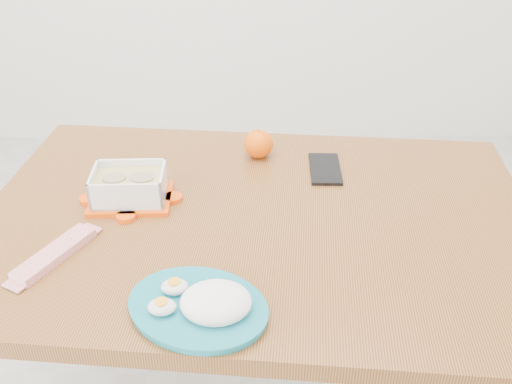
{
  "coord_description": "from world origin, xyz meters",
  "views": [
    {
      "loc": [
        0.15,
        -1.12,
        1.45
      ],
      "look_at": [
        0.15,
        -0.11,
        0.81
      ],
      "focal_mm": 40.0,
      "sensor_mm": 36.0,
      "label": 1
    }
  ],
  "objects_px": {
    "orange_fruit": "(259,144)",
    "smartphone": "(325,169)",
    "dining_table": "(256,251)",
    "food_container": "(129,186)",
    "rice_plate": "(203,303)"
  },
  "relations": [
    {
      "from": "orange_fruit",
      "to": "smartphone",
      "type": "xyz_separation_m",
      "value": [
        0.16,
        -0.07,
        -0.03
      ]
    },
    {
      "from": "dining_table",
      "to": "food_container",
      "type": "xyz_separation_m",
      "value": [
        -0.28,
        0.06,
        0.14
      ]
    },
    {
      "from": "dining_table",
      "to": "food_container",
      "type": "relative_size",
      "value": 6.92
    },
    {
      "from": "orange_fruit",
      "to": "rice_plate",
      "type": "bearing_deg",
      "value": -99.98
    },
    {
      "from": "smartphone",
      "to": "dining_table",
      "type": "bearing_deg",
      "value": -129.65
    },
    {
      "from": "dining_table",
      "to": "food_container",
      "type": "height_order",
      "value": "food_container"
    },
    {
      "from": "dining_table",
      "to": "smartphone",
      "type": "height_order",
      "value": "smartphone"
    },
    {
      "from": "orange_fruit",
      "to": "rice_plate",
      "type": "height_order",
      "value": "orange_fruit"
    },
    {
      "from": "dining_table",
      "to": "orange_fruit",
      "type": "distance_m",
      "value": 0.3
    },
    {
      "from": "food_container",
      "to": "dining_table",
      "type": "bearing_deg",
      "value": -13.64
    },
    {
      "from": "dining_table",
      "to": "smartphone",
      "type": "relative_size",
      "value": 8.62
    },
    {
      "from": "rice_plate",
      "to": "smartphone",
      "type": "bearing_deg",
      "value": 84.6
    },
    {
      "from": "dining_table",
      "to": "smartphone",
      "type": "distance_m",
      "value": 0.28
    },
    {
      "from": "food_container",
      "to": "orange_fruit",
      "type": "height_order",
      "value": "food_container"
    },
    {
      "from": "rice_plate",
      "to": "smartphone",
      "type": "distance_m",
      "value": 0.55
    }
  ]
}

